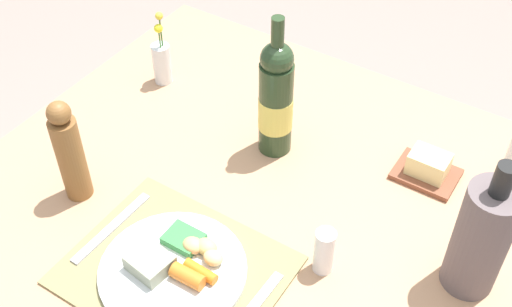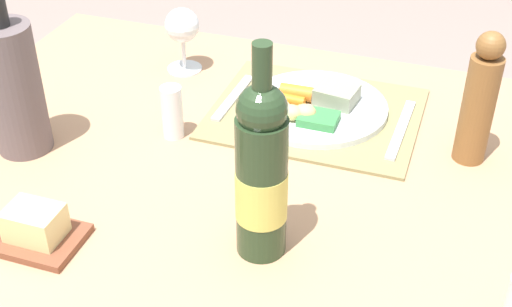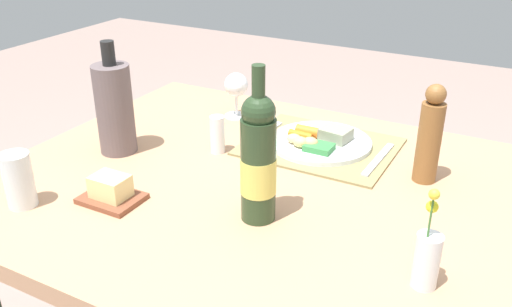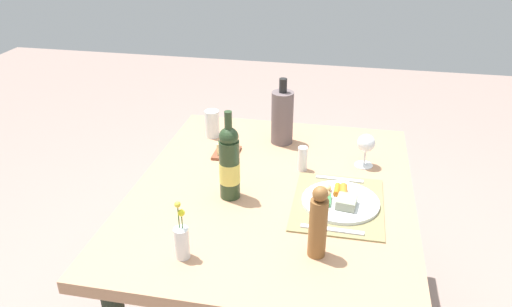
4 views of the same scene
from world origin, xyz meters
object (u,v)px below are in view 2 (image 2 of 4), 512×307
dining_table (242,225)px  dinner_plate (315,106)px  wine_glass (182,28)px  wine_bottle (262,174)px  butter_dish (36,229)px  cooler_bottle (14,87)px  pepper_mill (479,101)px  salt_shaker (172,112)px  knife (233,97)px  fork (401,129)px

dining_table → dinner_plate: 0.28m
wine_glass → wine_bottle: bearing=124.8°
dinner_plate → butter_dish: bearing=58.6°
dinner_plate → wine_glass: wine_glass is taller
dining_table → cooler_bottle: (0.39, 0.03, 0.21)m
cooler_bottle → pepper_mill: size_ratio=1.23×
salt_shaker → pepper_mill: (-0.51, -0.10, 0.06)m
knife → butter_dish: butter_dish is taller
dining_table → salt_shaker: salt_shaker is taller
wine_bottle → butter_dish: bearing=16.6°
dining_table → knife: (0.10, -0.24, 0.10)m
knife → wine_glass: 0.19m
salt_shaker → wine_bottle: (-0.24, 0.23, 0.08)m
dining_table → fork: fork is taller
dining_table → wine_glass: (0.25, -0.33, 0.19)m
dinner_plate → wine_glass: size_ratio=1.99×
cooler_bottle → pepper_mill: cooler_bottle is taller
salt_shaker → butter_dish: salt_shaker is taller
knife → wine_bottle: (-0.18, 0.38, 0.13)m
butter_dish → salt_shaker: bearing=-102.4°
dining_table → fork: 0.34m
cooler_bottle → wine_glass: (-0.15, -0.36, -0.03)m
fork → butter_dish: size_ratio=1.56×
fork → pepper_mill: bearing=163.3°
cooler_bottle → wine_glass: 0.39m
pepper_mill → dinner_plate: bearing=-10.6°
knife → cooler_bottle: 0.41m
fork → wine_glass: 0.49m
fork → butter_dish: 0.65m
fork → cooler_bottle: cooler_bottle is taller
wine_bottle → wine_glass: wine_bottle is taller
pepper_mill → butter_dish: (0.58, 0.43, -0.09)m
dining_table → knife: bearing=-66.7°
cooler_bottle → wine_glass: size_ratio=2.14×
salt_shaker → butter_dish: bearing=77.6°
pepper_mill → fork: bearing=-18.3°
knife → butter_dish: (0.13, 0.47, 0.02)m
fork → pepper_mill: 0.17m
pepper_mill → wine_glass: bearing=-13.1°
wine_bottle → pepper_mill: bearing=-128.6°
knife → salt_shaker: bearing=70.2°
salt_shaker → cooler_bottle: cooler_bottle is taller
dining_table → wine_bottle: 0.28m
salt_shaker → cooler_bottle: (0.23, 0.12, 0.07)m
knife → wine_bottle: 0.44m
knife → pepper_mill: 0.46m
cooler_bottle → butter_dish: cooler_bottle is taller
knife → cooler_bottle: cooler_bottle is taller
fork → butter_dish: (0.46, 0.47, 0.02)m
wine_bottle → fork: bearing=-111.0°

